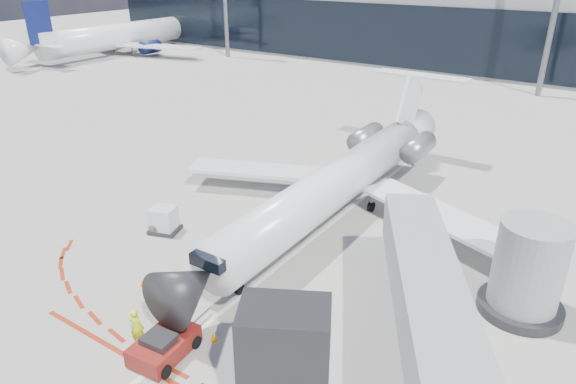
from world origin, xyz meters
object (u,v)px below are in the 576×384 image
Objects in this scene: regional_jet at (342,179)px; ramp_worker at (137,327)px; pushback_tug at (164,345)px; uld_container at (164,220)px.

regional_jet reaches higher than ramp_worker.
ramp_worker is (-1.40, -16.42, -1.57)m from regional_jet.
uld_container is at bearing 130.74° from pushback_tug.
ramp_worker reaches higher than pushback_tug.
uld_container reaches higher than pushback_tug.
uld_container is at bearing -133.68° from regional_jet.
uld_container is (-8.01, -8.39, -1.69)m from regional_jet.
regional_jet is at bearing 28.23° from uld_container.
ramp_worker is at bearing -68.63° from uld_container.
regional_jet reaches higher than pushback_tug.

